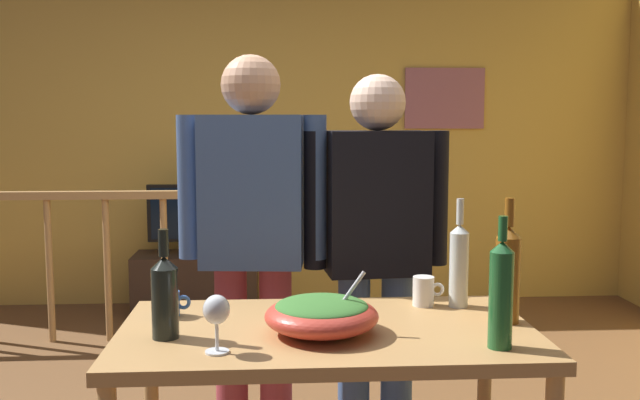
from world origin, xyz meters
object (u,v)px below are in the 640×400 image
(stair_railing, at_px, (113,247))
(person_standing_right, at_px, (376,239))
(wine_bottle_amber, at_px, (508,272))
(person_standing_left, at_px, (252,228))
(mug_blue, at_px, (169,304))
(mug_white, at_px, (424,291))
(wine_bottle_clear, at_px, (459,263))
(framed_picture, at_px, (445,98))
(flat_screen_tv, at_px, (195,214))
(salad_bowl, at_px, (322,314))
(wine_bottle_green, at_px, (501,293))
(tv_console, at_px, (197,283))
(wine_bottle_dark, at_px, (165,295))
(wine_glass, at_px, (218,312))
(serving_table, at_px, (327,355))

(stair_railing, distance_m, person_standing_right, 2.29)
(wine_bottle_amber, distance_m, person_standing_left, 1.05)
(mug_blue, bearing_deg, wine_bottle_amber, -7.34)
(mug_white, bearing_deg, wine_bottle_clear, -10.18)
(framed_picture, bearing_deg, flat_screen_tv, -170.36)
(person_standing_left, bearing_deg, mug_white, 149.14)
(salad_bowl, relative_size, wine_bottle_amber, 0.86)
(stair_railing, height_order, person_standing_left, person_standing_left)
(salad_bowl, xyz_separation_m, wine_bottle_green, (0.49, -0.16, 0.10))
(person_standing_right, bearing_deg, framed_picture, -113.81)
(wine_bottle_green, distance_m, mug_white, 0.49)
(wine_bottle_amber, bearing_deg, mug_blue, 172.66)
(wine_bottle_amber, bearing_deg, wine_bottle_green, -112.04)
(stair_railing, height_order, mug_white, stair_railing)
(person_standing_left, bearing_deg, tv_console, -73.17)
(tv_console, bearing_deg, salad_bowl, -76.95)
(framed_picture, distance_m, flat_screen_tv, 2.10)
(framed_picture, height_order, wine_bottle_dark, framed_picture)
(wine_glass, relative_size, person_standing_right, 0.10)
(person_standing_right, bearing_deg, salad_bowl, 64.82)
(mug_blue, distance_m, person_standing_left, 0.60)
(salad_bowl, height_order, person_standing_left, person_standing_left)
(framed_picture, height_order, wine_bottle_clear, framed_picture)
(framed_picture, distance_m, wine_glass, 3.92)
(wine_glass, relative_size, wine_bottle_amber, 0.41)
(tv_console, height_order, mug_white, mug_white)
(wine_bottle_green, relative_size, wine_bottle_dark, 1.16)
(serving_table, bearing_deg, flat_screen_tv, 103.79)
(framed_picture, bearing_deg, wine_bottle_clear, -102.35)
(person_standing_left, height_order, person_standing_right, person_standing_left)
(serving_table, height_order, wine_glass, wine_glass)
(mug_white, distance_m, person_standing_right, 0.46)
(wine_bottle_clear, xyz_separation_m, wine_bottle_amber, (0.10, -0.20, 0.01))
(framed_picture, xyz_separation_m, salad_bowl, (-1.17, -3.41, -0.73))
(flat_screen_tv, height_order, mug_blue, flat_screen_tv)
(framed_picture, height_order, mug_blue, framed_picture)
(wine_bottle_amber, bearing_deg, salad_bowl, -172.00)
(wine_bottle_dark, bearing_deg, person_standing_right, 45.78)
(wine_bottle_amber, xyz_separation_m, mug_white, (-0.22, 0.22, -0.11))
(framed_picture, height_order, mug_white, framed_picture)
(salad_bowl, bearing_deg, stair_railing, 115.29)
(wine_bottle_clear, height_order, person_standing_left, person_standing_left)
(wine_bottle_green, bearing_deg, wine_bottle_clear, 90.51)
(tv_console, xyz_separation_m, person_standing_right, (0.99, -2.38, 0.73))
(wine_bottle_dark, bearing_deg, mug_blue, 96.23)
(salad_bowl, height_order, person_standing_right, person_standing_right)
(salad_bowl, xyz_separation_m, mug_white, (0.37, 0.30, -0.01))
(framed_picture, bearing_deg, wine_bottle_dark, -115.52)
(serving_table, relative_size, wine_glass, 7.83)
(person_standing_left, bearing_deg, serving_table, 115.38)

